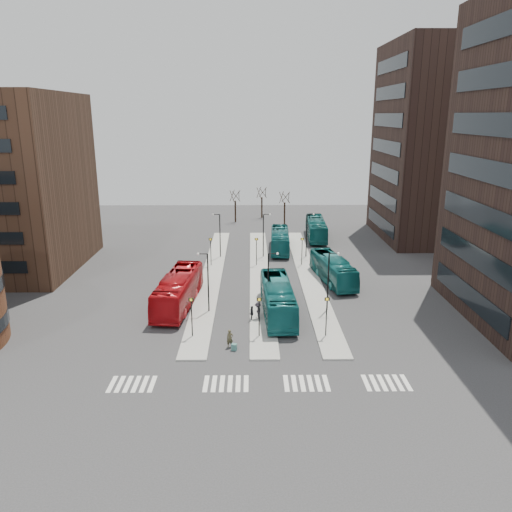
{
  "coord_description": "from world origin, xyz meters",
  "views": [
    {
      "loc": [
        0.9,
        -29.18,
        19.36
      ],
      "look_at": [
        1.41,
        21.22,
        5.0
      ],
      "focal_mm": 35.0,
      "sensor_mm": 36.0,
      "label": 1
    }
  ],
  "objects_px": {
    "teal_bus_d": "(316,229)",
    "commuter_a": "(165,303)",
    "teal_bus_a": "(278,299)",
    "commuter_b": "(252,313)",
    "teal_bus_c": "(333,269)",
    "red_bus": "(178,290)",
    "traveller": "(230,339)",
    "teal_bus_b": "(280,240)",
    "commuter_c": "(258,311)",
    "suitcase": "(234,347)"
  },
  "relations": [
    {
      "from": "teal_bus_d",
      "to": "commuter_a",
      "type": "relative_size",
      "value": 7.61
    },
    {
      "from": "teal_bus_c",
      "to": "commuter_a",
      "type": "distance_m",
      "value": 20.56
    },
    {
      "from": "traveller",
      "to": "commuter_a",
      "type": "xyz_separation_m",
      "value": [
        -6.97,
        8.66,
        -0.03
      ]
    },
    {
      "from": "suitcase",
      "to": "commuter_a",
      "type": "relative_size",
      "value": 0.37
    },
    {
      "from": "red_bus",
      "to": "commuter_c",
      "type": "bearing_deg",
      "value": -19.81
    },
    {
      "from": "suitcase",
      "to": "red_bus",
      "type": "bearing_deg",
      "value": 130.12
    },
    {
      "from": "teal_bus_a",
      "to": "traveller",
      "type": "bearing_deg",
      "value": -123.59
    },
    {
      "from": "red_bus",
      "to": "teal_bus_a",
      "type": "relative_size",
      "value": 1.04
    },
    {
      "from": "teal_bus_a",
      "to": "commuter_b",
      "type": "xyz_separation_m",
      "value": [
        -2.58,
        -1.62,
        -0.91
      ]
    },
    {
      "from": "teal_bus_c",
      "to": "teal_bus_d",
      "type": "height_order",
      "value": "teal_bus_d"
    },
    {
      "from": "commuter_b",
      "to": "commuter_c",
      "type": "xyz_separation_m",
      "value": [
        0.58,
        0.22,
        0.13
      ]
    },
    {
      "from": "red_bus",
      "to": "commuter_a",
      "type": "xyz_separation_m",
      "value": [
        -1.22,
        -1.1,
        -0.97
      ]
    },
    {
      "from": "red_bus",
      "to": "commuter_a",
      "type": "relative_size",
      "value": 8.13
    },
    {
      "from": "commuter_a",
      "to": "commuter_c",
      "type": "bearing_deg",
      "value": 150.56
    },
    {
      "from": "red_bus",
      "to": "traveller",
      "type": "height_order",
      "value": "red_bus"
    },
    {
      "from": "teal_bus_b",
      "to": "commuter_a",
      "type": "distance_m",
      "value": 26.56
    },
    {
      "from": "traveller",
      "to": "teal_bus_b",
      "type": "bearing_deg",
      "value": 63.27
    },
    {
      "from": "suitcase",
      "to": "traveller",
      "type": "relative_size",
      "value": 0.36
    },
    {
      "from": "commuter_b",
      "to": "commuter_c",
      "type": "relative_size",
      "value": 0.85
    },
    {
      "from": "traveller",
      "to": "teal_bus_a",
      "type": "bearing_deg",
      "value": 42.69
    },
    {
      "from": "suitcase",
      "to": "teal_bus_c",
      "type": "height_order",
      "value": "teal_bus_c"
    },
    {
      "from": "teal_bus_d",
      "to": "commuter_b",
      "type": "distance_m",
      "value": 34.94
    },
    {
      "from": "suitcase",
      "to": "red_bus",
      "type": "height_order",
      "value": "red_bus"
    },
    {
      "from": "teal_bus_b",
      "to": "commuter_b",
      "type": "bearing_deg",
      "value": -96.51
    },
    {
      "from": "commuter_c",
      "to": "teal_bus_d",
      "type": "bearing_deg",
      "value": 158.53
    },
    {
      "from": "traveller",
      "to": "commuter_a",
      "type": "height_order",
      "value": "traveller"
    },
    {
      "from": "red_bus",
      "to": "teal_bus_d",
      "type": "height_order",
      "value": "red_bus"
    },
    {
      "from": "suitcase",
      "to": "red_bus",
      "type": "relative_size",
      "value": 0.05
    },
    {
      "from": "red_bus",
      "to": "traveller",
      "type": "relative_size",
      "value": 7.78
    },
    {
      "from": "red_bus",
      "to": "commuter_b",
      "type": "height_order",
      "value": "red_bus"
    },
    {
      "from": "teal_bus_d",
      "to": "commuter_a",
      "type": "bearing_deg",
      "value": -119.59
    },
    {
      "from": "teal_bus_b",
      "to": "commuter_b",
      "type": "relative_size",
      "value": 7.2
    },
    {
      "from": "teal_bus_c",
      "to": "commuter_a",
      "type": "xyz_separation_m",
      "value": [
        -18.57,
        -8.78,
        -0.77
      ]
    },
    {
      "from": "teal_bus_d",
      "to": "teal_bus_b",
      "type": "bearing_deg",
      "value": -127.8
    },
    {
      "from": "teal_bus_b",
      "to": "traveller",
      "type": "height_order",
      "value": "teal_bus_b"
    },
    {
      "from": "red_bus",
      "to": "teal_bus_a",
      "type": "xyz_separation_m",
      "value": [
        10.23,
        -2.45,
        -0.07
      ]
    },
    {
      "from": "teal_bus_a",
      "to": "traveller",
      "type": "distance_m",
      "value": 8.63
    },
    {
      "from": "commuter_c",
      "to": "traveller",
      "type": "bearing_deg",
      "value": -27.65
    },
    {
      "from": "commuter_a",
      "to": "commuter_c",
      "type": "distance_m",
      "value": 9.84
    },
    {
      "from": "traveller",
      "to": "teal_bus_d",
      "type": "bearing_deg",
      "value": 56.6
    },
    {
      "from": "teal_bus_c",
      "to": "commuter_c",
      "type": "height_order",
      "value": "teal_bus_c"
    },
    {
      "from": "teal_bus_d",
      "to": "commuter_c",
      "type": "relative_size",
      "value": 6.54
    },
    {
      "from": "teal_bus_b",
      "to": "teal_bus_c",
      "type": "height_order",
      "value": "teal_bus_c"
    },
    {
      "from": "red_bus",
      "to": "teal_bus_a",
      "type": "height_order",
      "value": "red_bus"
    },
    {
      "from": "commuter_b",
      "to": "traveller",
      "type": "bearing_deg",
      "value": 155.72
    },
    {
      "from": "teal_bus_a",
      "to": "teal_bus_c",
      "type": "xyz_separation_m",
      "value": [
        7.13,
        10.13,
        -0.13
      ]
    },
    {
      "from": "suitcase",
      "to": "commuter_b",
      "type": "xyz_separation_m",
      "value": [
        1.52,
        6.29,
        0.47
      ]
    },
    {
      "from": "red_bus",
      "to": "teal_bus_c",
      "type": "bearing_deg",
      "value": 29.06
    },
    {
      "from": "traveller",
      "to": "commuter_a",
      "type": "relative_size",
      "value": 1.04
    },
    {
      "from": "teal_bus_b",
      "to": "traveller",
      "type": "bearing_deg",
      "value": -98.23
    }
  ]
}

